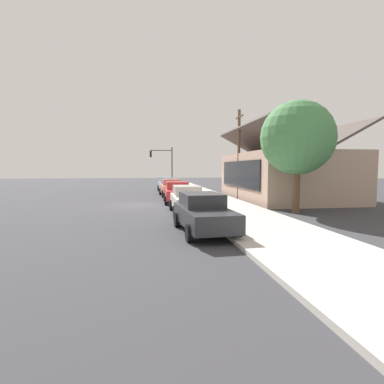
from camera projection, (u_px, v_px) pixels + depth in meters
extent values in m
plane|color=#38383D|center=(140.00, 205.00, 21.77)|extent=(120.00, 120.00, 0.00)
cube|color=beige|center=(216.00, 203.00, 22.58)|extent=(60.00, 4.20, 0.16)
cube|color=#8CB7E0|center=(167.00, 186.00, 33.87)|extent=(4.81, 1.92, 0.70)
cube|color=#779CBE|center=(167.00, 180.00, 34.28)|extent=(2.34, 1.62, 0.56)
cylinder|color=black|center=(177.00, 190.00, 32.61)|extent=(0.67, 0.25, 0.66)
cylinder|color=black|center=(161.00, 190.00, 32.29)|extent=(0.67, 0.25, 0.66)
cylinder|color=black|center=(173.00, 188.00, 35.49)|extent=(0.67, 0.25, 0.66)
cylinder|color=black|center=(158.00, 188.00, 35.18)|extent=(0.67, 0.25, 0.66)
cube|color=#EA8C75|center=(171.00, 189.00, 28.70)|extent=(4.55, 2.01, 0.70)
cube|color=tan|center=(170.00, 182.00, 29.09)|extent=(2.22, 1.68, 0.56)
cylinder|color=black|center=(183.00, 194.00, 27.55)|extent=(0.67, 0.25, 0.66)
cylinder|color=black|center=(163.00, 194.00, 27.20)|extent=(0.67, 0.25, 0.66)
cylinder|color=black|center=(178.00, 191.00, 30.26)|extent=(0.67, 0.25, 0.66)
cylinder|color=black|center=(160.00, 192.00, 29.91)|extent=(0.67, 0.25, 0.66)
cube|color=red|center=(178.00, 194.00, 23.09)|extent=(4.38, 1.94, 0.70)
cube|color=#A9272B|center=(177.00, 185.00, 23.47)|extent=(2.12, 1.67, 0.56)
cylinder|color=black|center=(192.00, 200.00, 21.90)|extent=(0.67, 0.24, 0.66)
cylinder|color=black|center=(166.00, 201.00, 21.67)|extent=(0.67, 0.24, 0.66)
cylinder|color=black|center=(188.00, 197.00, 24.56)|extent=(0.67, 0.24, 0.66)
cylinder|color=black|center=(165.00, 197.00, 24.33)|extent=(0.67, 0.24, 0.66)
cube|color=silver|center=(188.00, 202.00, 17.73)|extent=(4.70, 1.74, 0.70)
cube|color=beige|center=(187.00, 190.00, 18.14)|extent=(2.26, 1.52, 0.56)
cylinder|color=black|center=(207.00, 211.00, 16.44)|extent=(0.66, 0.22, 0.66)
cylinder|color=black|center=(175.00, 211.00, 16.20)|extent=(0.66, 0.22, 0.66)
cylinder|color=black|center=(198.00, 204.00, 19.31)|extent=(0.66, 0.22, 0.66)
cylinder|color=black|center=(171.00, 205.00, 19.07)|extent=(0.66, 0.22, 0.66)
cube|color=#2D3035|center=(204.00, 216.00, 12.41)|extent=(4.70, 2.05, 0.70)
cube|color=#27292D|center=(201.00, 200.00, 12.81)|extent=(2.30, 1.70, 0.56)
cylinder|color=black|center=(237.00, 231.00, 11.23)|extent=(0.67, 0.26, 0.66)
cylinder|color=black|center=(189.00, 233.00, 10.86)|extent=(0.67, 0.26, 0.66)
cylinder|color=black|center=(215.00, 218.00, 14.01)|extent=(0.67, 0.26, 0.66)
cylinder|color=black|center=(177.00, 220.00, 13.65)|extent=(0.67, 0.26, 0.66)
cube|color=tan|center=(283.00, 176.00, 25.80)|extent=(12.07, 7.75, 3.88)
cube|color=black|center=(239.00, 174.00, 25.21)|extent=(9.66, 0.08, 2.17)
cube|color=#514742|center=(262.00, 141.00, 25.28)|extent=(12.67, 4.17, 2.32)
cube|color=#514742|center=(306.00, 141.00, 25.85)|extent=(12.67, 4.17, 2.32)
cylinder|color=brown|center=(296.00, 186.00, 17.75)|extent=(0.44, 0.44, 3.22)
sphere|color=#47844C|center=(297.00, 138.00, 17.53)|extent=(4.25, 4.25, 4.25)
cylinder|color=#383833|center=(172.00, 168.00, 37.57)|extent=(0.14, 0.14, 5.20)
cylinder|color=#383833|center=(161.00, 150.00, 37.21)|extent=(0.10, 2.60, 0.10)
cube|color=black|center=(151.00, 154.00, 37.05)|extent=(0.28, 0.24, 0.80)
sphere|color=red|center=(151.00, 152.00, 37.18)|extent=(0.16, 0.16, 0.16)
sphere|color=yellow|center=(151.00, 154.00, 37.20)|extent=(0.16, 0.16, 0.16)
sphere|color=green|center=(151.00, 156.00, 37.22)|extent=(0.16, 0.16, 0.16)
cylinder|color=brown|center=(239.00, 155.00, 25.57)|extent=(0.24, 0.24, 7.50)
cube|color=brown|center=(239.00, 117.00, 25.32)|extent=(1.80, 0.12, 0.12)
cylinder|color=red|center=(218.00, 210.00, 15.86)|extent=(0.22, 0.22, 0.55)
sphere|color=red|center=(218.00, 204.00, 15.83)|extent=(0.18, 0.18, 0.18)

